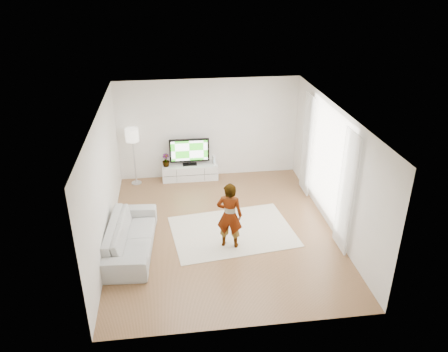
{
  "coord_description": "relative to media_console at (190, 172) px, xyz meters",
  "views": [
    {
      "loc": [
        -1.05,
        -8.4,
        5.5
      ],
      "look_at": [
        0.09,
        0.4,
        1.19
      ],
      "focal_mm": 35.0,
      "sensor_mm": 36.0,
      "label": 1
    }
  ],
  "objects": [
    {
      "name": "wall_front",
      "position": [
        0.56,
        -5.76,
        1.18
      ],
      "size": [
        5.0,
        0.02,
        2.8
      ],
      "primitive_type": "cube",
      "color": "white",
      "rests_on": "floor"
    },
    {
      "name": "window",
      "position": [
        3.04,
        -2.46,
        1.23
      ],
      "size": [
        0.01,
        2.6,
        2.5
      ],
      "primitive_type": "cube",
      "color": "white",
      "rests_on": "wall_right"
    },
    {
      "name": "floor_lamp",
      "position": [
        -1.51,
        -0.06,
        1.14
      ],
      "size": [
        0.36,
        0.36,
        1.6
      ],
      "color": "silver",
      "rests_on": "floor"
    },
    {
      "name": "curtain_far",
      "position": [
        2.96,
        -1.16,
        1.13
      ],
      "size": [
        0.04,
        0.7,
        2.6
      ],
      "primitive_type": "cube",
      "color": "white",
      "rests_on": "floor"
    },
    {
      "name": "television",
      "position": [
        0.0,
        0.03,
        0.63
      ],
      "size": [
        1.1,
        0.22,
        0.77
      ],
      "color": "black",
      "rests_on": "media_console"
    },
    {
      "name": "wall_left",
      "position": [
        -1.94,
        -2.76,
        1.18
      ],
      "size": [
        0.02,
        6.0,
        2.8
      ],
      "primitive_type": "cube",
      "color": "white",
      "rests_on": "floor"
    },
    {
      "name": "player",
      "position": [
        0.64,
        -3.38,
        0.54
      ],
      "size": [
        0.63,
        0.5,
        1.5
      ],
      "primitive_type": "imported",
      "rotation": [
        0.0,
        0.0,
        2.84
      ],
      "color": "#334772",
      "rests_on": "rug"
    },
    {
      "name": "wall_back",
      "position": [
        0.56,
        0.24,
        1.18
      ],
      "size": [
        5.0,
        0.02,
        2.8
      ],
      "primitive_type": "cube",
      "color": "white",
      "rests_on": "floor"
    },
    {
      "name": "floor",
      "position": [
        0.56,
        -2.76,
        -0.22
      ],
      "size": [
        6.0,
        6.0,
        0.0
      ],
      "primitive_type": "plane",
      "color": "#996745",
      "rests_on": "ground"
    },
    {
      "name": "game_console",
      "position": [
        0.68,
        -0.0,
        0.34
      ],
      "size": [
        0.09,
        0.18,
        0.24
      ],
      "rotation": [
        0.0,
        0.0,
        0.19
      ],
      "color": "white",
      "rests_on": "media_console"
    },
    {
      "name": "media_console",
      "position": [
        0.0,
        0.0,
        0.0
      ],
      "size": [
        1.55,
        0.44,
        0.44
      ],
      "color": "white",
      "rests_on": "floor"
    },
    {
      "name": "potted_plant",
      "position": [
        -0.66,
        0.0,
        0.4
      ],
      "size": [
        0.26,
        0.26,
        0.37
      ],
      "primitive_type": "imported",
      "rotation": [
        0.0,
        0.0,
        0.31
      ],
      "color": "#3F7238",
      "rests_on": "media_console"
    },
    {
      "name": "curtain_near",
      "position": [
        2.96,
        -3.76,
        1.13
      ],
      "size": [
        0.04,
        0.7,
        2.6
      ],
      "primitive_type": "cube",
      "color": "white",
      "rests_on": "floor"
    },
    {
      "name": "wall_right",
      "position": [
        3.06,
        -2.76,
        1.18
      ],
      "size": [
        0.02,
        6.0,
        2.8
      ],
      "primitive_type": "cube",
      "color": "white",
      "rests_on": "floor"
    },
    {
      "name": "sofa",
      "position": [
        -1.44,
        -3.26,
        0.12
      ],
      "size": [
        1.06,
        2.35,
        0.67
      ],
      "primitive_type": "imported",
      "rotation": [
        0.0,
        0.0,
        1.5
      ],
      "color": "#A7A7A3",
      "rests_on": "floor"
    },
    {
      "name": "rug",
      "position": [
        0.79,
        -2.85,
        -0.21
      ],
      "size": [
        2.92,
        2.27,
        0.01
      ],
      "primitive_type": "cube",
      "rotation": [
        0.0,
        0.0,
        0.13
      ],
      "color": "beige",
      "rests_on": "floor"
    },
    {
      "name": "ceiling",
      "position": [
        0.56,
        -2.76,
        2.58
      ],
      "size": [
        6.0,
        6.0,
        0.0
      ],
      "primitive_type": "plane",
      "color": "white",
      "rests_on": "wall_back"
    }
  ]
}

